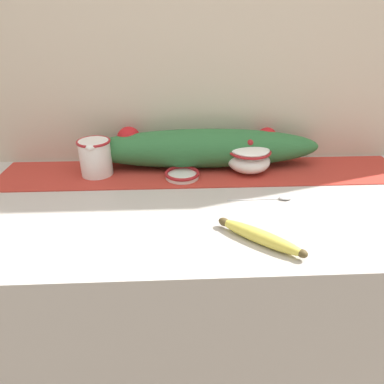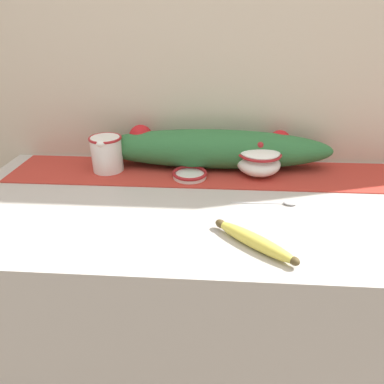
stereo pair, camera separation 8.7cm
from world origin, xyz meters
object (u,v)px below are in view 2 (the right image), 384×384
Objects in this scene: small_dish at (189,174)px; banana at (253,241)px; cream_pitcher at (106,152)px; spoon at (284,202)px; sugar_bowl at (258,160)px.

banana is (0.17, -0.35, 0.00)m from small_dish.
cream_pitcher reaches higher than banana.
banana reaches higher than spoon.
cream_pitcher is 0.28m from small_dish.
cream_pitcher is 0.69× the size of spoon.
banana is (-0.05, -0.39, -0.03)m from sugar_bowl.
cream_pitcher is 0.68× the size of banana.
cream_pitcher is at bearing 138.18° from banana.
cream_pitcher reaches higher than sugar_bowl.
banana is at bearing -64.50° from small_dish.
sugar_bowl is at bearing 104.56° from spoon.
spoon is at bearing -19.38° from cream_pitcher.
small_dish is at bearing -8.77° from cream_pitcher.
sugar_bowl is 0.22m from small_dish.
cream_pitcher is 0.48m from sugar_bowl.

